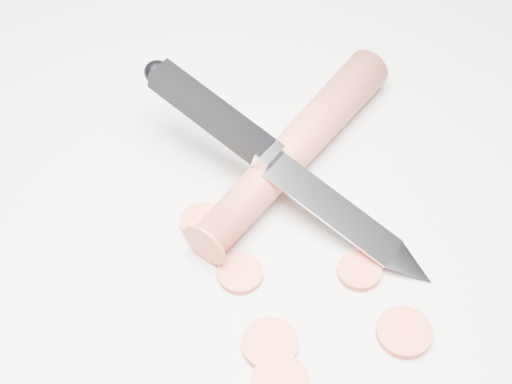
# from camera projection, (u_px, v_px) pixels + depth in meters

# --- Properties ---
(ground) EXTENTS (2.40, 2.40, 0.00)m
(ground) POSITION_uv_depth(u_px,v_px,m) (311.00, 244.00, 0.52)
(ground) COLOR beige
(ground) RESTS_ON ground
(carrot) EXTENTS (0.12, 0.22, 0.03)m
(carrot) POSITION_uv_depth(u_px,v_px,m) (295.00, 148.00, 0.56)
(carrot) COLOR #B84639
(carrot) RESTS_ON ground
(carrot_slice_0) EXTENTS (0.04, 0.04, 0.01)m
(carrot_slice_0) POSITION_uv_depth(u_px,v_px,m) (270.00, 344.00, 0.47)
(carrot_slice_0) COLOR #D74B35
(carrot_slice_0) RESTS_ON ground
(carrot_slice_1) EXTENTS (0.04, 0.04, 0.01)m
(carrot_slice_1) POSITION_uv_depth(u_px,v_px,m) (281.00, 382.00, 0.45)
(carrot_slice_1) COLOR #D74B35
(carrot_slice_1) RESTS_ON ground
(carrot_slice_2) EXTENTS (0.03, 0.03, 0.01)m
(carrot_slice_2) POSITION_uv_depth(u_px,v_px,m) (240.00, 273.00, 0.50)
(carrot_slice_2) COLOR #D74B35
(carrot_slice_2) RESTS_ON ground
(carrot_slice_3) EXTENTS (0.04, 0.04, 0.01)m
(carrot_slice_3) POSITION_uv_depth(u_px,v_px,m) (404.00, 332.00, 0.48)
(carrot_slice_3) COLOR #D74B35
(carrot_slice_3) RESTS_ON ground
(carrot_slice_4) EXTENTS (0.03, 0.03, 0.01)m
(carrot_slice_4) POSITION_uv_depth(u_px,v_px,m) (359.00, 271.00, 0.51)
(carrot_slice_4) COLOR #D74B35
(carrot_slice_4) RESTS_ON ground
(carrot_slice_5) EXTENTS (0.03, 0.03, 0.01)m
(carrot_slice_5) POSITION_uv_depth(u_px,v_px,m) (203.00, 222.00, 0.53)
(carrot_slice_5) COLOR #D74B35
(carrot_slice_5) RESTS_ON ground
(kitchen_knife) EXTENTS (0.25, 0.13, 0.08)m
(kitchen_knife) POSITION_uv_depth(u_px,v_px,m) (285.00, 165.00, 0.52)
(kitchen_knife) COLOR silver
(kitchen_knife) RESTS_ON ground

